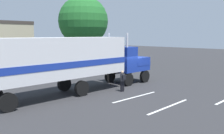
{
  "coord_description": "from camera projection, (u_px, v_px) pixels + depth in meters",
  "views": [
    {
      "loc": [
        -16.53,
        -14.02,
        4.36
      ],
      "look_at": [
        -1.42,
        0.46,
        1.6
      ],
      "focal_mm": 39.66,
      "sensor_mm": 36.0,
      "label": 1
    }
  ],
  "objects": [
    {
      "name": "tree_left",
      "position": [
        83.0,
        21.0,
        34.32
      ],
      "size": [
        6.88,
        6.88,
        9.66
      ],
      "color": "brown",
      "rests_on": "ground_plane"
    },
    {
      "name": "lane_stripe_near",
      "position": [
        135.0,
        97.0,
        17.33
      ],
      "size": [
        4.4,
        0.36,
        0.01
      ],
      "primitive_type": "cube",
      "rotation": [
        0.0,
        0.0,
        -0.04
      ],
      "color": "silver",
      "rests_on": "ground_plane"
    },
    {
      "name": "lane_stripe_mid",
      "position": [
        169.0,
        107.0,
        15.03
      ],
      "size": [
        4.4,
        0.18,
        0.01
      ],
      "primitive_type": "cube",
      "rotation": [
        0.0,
        0.0,
        -0.0
      ],
      "color": "silver",
      "rests_on": "ground_plane"
    },
    {
      "name": "parked_car",
      "position": [
        2.0,
        75.0,
        21.71
      ],
      "size": [
        4.72,
        2.89,
        1.57
      ],
      "color": "black",
      "rests_on": "ground_plane"
    },
    {
      "name": "ground_plane",
      "position": [
        127.0,
        84.0,
        22.02
      ],
      "size": [
        120.0,
        120.0,
        0.0
      ],
      "primitive_type": "plane",
      "color": "#2D2D30"
    },
    {
      "name": "semi_truck",
      "position": [
        73.0,
        60.0,
        18.2
      ],
      "size": [
        14.24,
        2.96,
        4.5
      ],
      "color": "#193399",
      "rests_on": "ground_plane"
    },
    {
      "name": "person_bystander",
      "position": [
        123.0,
        80.0,
        18.89
      ],
      "size": [
        0.36,
        0.47,
        1.63
      ],
      "color": "black",
      "rests_on": "ground_plane"
    }
  ]
}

